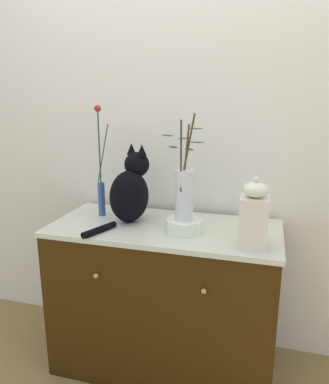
{
  "coord_description": "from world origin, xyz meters",
  "views": [
    {
      "loc": [
        0.49,
        -1.71,
        1.45
      ],
      "look_at": [
        0.0,
        0.0,
        1.0
      ],
      "focal_mm": 34.22,
      "sensor_mm": 36.0,
      "label": 1
    }
  ],
  "objects_px": {
    "cat_sitting": "(130,191)",
    "vase_glass_clear": "(184,191)",
    "sideboard": "(164,297)",
    "bowl_porcelain": "(184,226)",
    "vase_slim_green": "(101,183)",
    "jar_lidded_porcelain": "(254,216)"
  },
  "relations": [
    {
      "from": "sideboard",
      "to": "vase_slim_green",
      "type": "height_order",
      "value": "vase_slim_green"
    },
    {
      "from": "sideboard",
      "to": "vase_glass_clear",
      "type": "bearing_deg",
      "value": -27.24
    },
    {
      "from": "vase_slim_green",
      "to": "jar_lidded_porcelain",
      "type": "bearing_deg",
      "value": -15.61
    },
    {
      "from": "jar_lidded_porcelain",
      "to": "sideboard",
      "type": "bearing_deg",
      "value": 160.65
    },
    {
      "from": "cat_sitting",
      "to": "bowl_porcelain",
      "type": "height_order",
      "value": "cat_sitting"
    },
    {
      "from": "sideboard",
      "to": "vase_glass_clear",
      "type": "relative_size",
      "value": 2.31
    },
    {
      "from": "bowl_porcelain",
      "to": "jar_lidded_porcelain",
      "type": "height_order",
      "value": "jar_lidded_porcelain"
    },
    {
      "from": "cat_sitting",
      "to": "vase_glass_clear",
      "type": "bearing_deg",
      "value": -15.59
    },
    {
      "from": "sideboard",
      "to": "vase_glass_clear",
      "type": "xyz_separation_m",
      "value": [
        0.12,
        -0.06,
        0.61
      ]
    },
    {
      "from": "jar_lidded_porcelain",
      "to": "bowl_porcelain",
      "type": "bearing_deg",
      "value": 163.84
    },
    {
      "from": "cat_sitting",
      "to": "bowl_porcelain",
      "type": "distance_m",
      "value": 0.35
    },
    {
      "from": "cat_sitting",
      "to": "vase_glass_clear",
      "type": "height_order",
      "value": "vase_glass_clear"
    },
    {
      "from": "sideboard",
      "to": "bowl_porcelain",
      "type": "distance_m",
      "value": 0.46
    },
    {
      "from": "vase_glass_clear",
      "to": "jar_lidded_porcelain",
      "type": "height_order",
      "value": "vase_glass_clear"
    },
    {
      "from": "bowl_porcelain",
      "to": "vase_slim_green",
      "type": "bearing_deg",
      "value": 164.76
    },
    {
      "from": "sideboard",
      "to": "vase_slim_green",
      "type": "xyz_separation_m",
      "value": [
        -0.38,
        0.08,
        0.6
      ]
    },
    {
      "from": "sideboard",
      "to": "jar_lidded_porcelain",
      "type": "height_order",
      "value": "jar_lidded_porcelain"
    },
    {
      "from": "vase_glass_clear",
      "to": "jar_lidded_porcelain",
      "type": "xyz_separation_m",
      "value": [
        0.33,
        -0.1,
        -0.06
      ]
    },
    {
      "from": "cat_sitting",
      "to": "jar_lidded_porcelain",
      "type": "bearing_deg",
      "value": -16.01
    },
    {
      "from": "vase_slim_green",
      "to": "vase_glass_clear",
      "type": "distance_m",
      "value": 0.52
    },
    {
      "from": "vase_slim_green",
      "to": "bowl_porcelain",
      "type": "relative_size",
      "value": 3.43
    },
    {
      "from": "sideboard",
      "to": "cat_sitting",
      "type": "relative_size",
      "value": 2.64
    }
  ]
}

